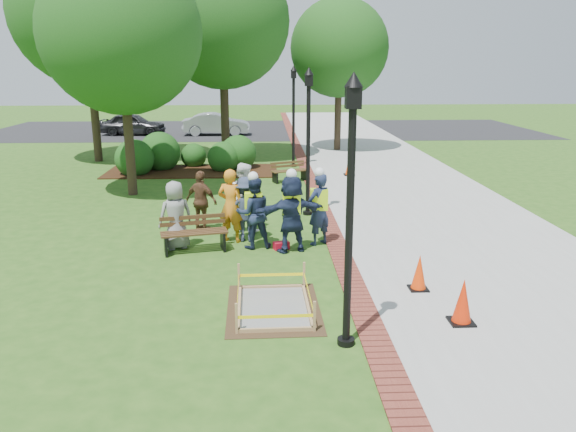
{
  "coord_description": "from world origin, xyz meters",
  "views": [
    {
      "loc": [
        -0.04,
        -11.12,
        4.38
      ],
      "look_at": [
        0.5,
        1.2,
        1.0
      ],
      "focal_mm": 35.0,
      "sensor_mm": 36.0,
      "label": 1
    }
  ],
  "objects_px": {
    "cone_front": "(463,302)",
    "lamp_near": "(350,194)",
    "hivis_worker_a": "(291,211)",
    "hivis_worker_b": "(319,207)",
    "wet_concrete_pad": "(273,297)",
    "bench_near": "(195,241)",
    "hivis_worker_c": "(254,211)"
  },
  "relations": [
    {
      "from": "lamp_near",
      "to": "hivis_worker_a",
      "type": "bearing_deg",
      "value": 97.92
    },
    {
      "from": "cone_front",
      "to": "hivis_worker_c",
      "type": "relative_size",
      "value": 0.44
    },
    {
      "from": "wet_concrete_pad",
      "to": "hivis_worker_c",
      "type": "height_order",
      "value": "hivis_worker_c"
    },
    {
      "from": "hivis_worker_a",
      "to": "bench_near",
      "type": "bearing_deg",
      "value": 178.57
    },
    {
      "from": "cone_front",
      "to": "hivis_worker_c",
      "type": "height_order",
      "value": "hivis_worker_c"
    },
    {
      "from": "hivis_worker_a",
      "to": "hivis_worker_c",
      "type": "relative_size",
      "value": 1.06
    },
    {
      "from": "bench_near",
      "to": "cone_front",
      "type": "xyz_separation_m",
      "value": [
        5.07,
        -4.07,
        0.13
      ]
    },
    {
      "from": "cone_front",
      "to": "hivis_worker_c",
      "type": "xyz_separation_m",
      "value": [
        -3.65,
        4.32,
        0.54
      ]
    },
    {
      "from": "hivis_worker_b",
      "to": "hivis_worker_c",
      "type": "xyz_separation_m",
      "value": [
        -1.6,
        -0.2,
        -0.02
      ]
    },
    {
      "from": "wet_concrete_pad",
      "to": "hivis_worker_a",
      "type": "height_order",
      "value": "hivis_worker_a"
    },
    {
      "from": "cone_front",
      "to": "hivis_worker_a",
      "type": "bearing_deg",
      "value": 124.43
    },
    {
      "from": "wet_concrete_pad",
      "to": "hivis_worker_b",
      "type": "relative_size",
      "value": 1.2
    },
    {
      "from": "cone_front",
      "to": "hivis_worker_a",
      "type": "distance_m",
      "value": 4.9
    },
    {
      "from": "hivis_worker_a",
      "to": "hivis_worker_b",
      "type": "height_order",
      "value": "hivis_worker_a"
    },
    {
      "from": "bench_near",
      "to": "hivis_worker_c",
      "type": "xyz_separation_m",
      "value": [
        1.42,
        0.24,
        0.67
      ]
    },
    {
      "from": "wet_concrete_pad",
      "to": "bench_near",
      "type": "relative_size",
      "value": 1.42
    },
    {
      "from": "cone_front",
      "to": "lamp_near",
      "type": "xyz_separation_m",
      "value": [
        -2.1,
        -0.64,
        2.08
      ]
    },
    {
      "from": "wet_concrete_pad",
      "to": "bench_near",
      "type": "xyz_separation_m",
      "value": [
        -1.82,
        3.33,
        0.04
      ]
    },
    {
      "from": "cone_front",
      "to": "hivis_worker_c",
      "type": "distance_m",
      "value": 5.68
    },
    {
      "from": "bench_near",
      "to": "hivis_worker_a",
      "type": "height_order",
      "value": "hivis_worker_a"
    },
    {
      "from": "cone_front",
      "to": "lamp_near",
      "type": "relative_size",
      "value": 0.19
    },
    {
      "from": "lamp_near",
      "to": "wet_concrete_pad",
      "type": "bearing_deg",
      "value": 129.37
    },
    {
      "from": "lamp_near",
      "to": "hivis_worker_a",
      "type": "distance_m",
      "value": 4.93
    },
    {
      "from": "wet_concrete_pad",
      "to": "lamp_near",
      "type": "height_order",
      "value": "lamp_near"
    },
    {
      "from": "hivis_worker_b",
      "to": "lamp_near",
      "type": "bearing_deg",
      "value": -90.57
    },
    {
      "from": "wet_concrete_pad",
      "to": "lamp_near",
      "type": "bearing_deg",
      "value": -50.63
    },
    {
      "from": "bench_near",
      "to": "hivis_worker_b",
      "type": "bearing_deg",
      "value": 8.3
    },
    {
      "from": "wet_concrete_pad",
      "to": "cone_front",
      "type": "bearing_deg",
      "value": -12.96
    },
    {
      "from": "hivis_worker_a",
      "to": "hivis_worker_c",
      "type": "bearing_deg",
      "value": 161.43
    },
    {
      "from": "cone_front",
      "to": "lamp_near",
      "type": "distance_m",
      "value": 3.03
    },
    {
      "from": "cone_front",
      "to": "wet_concrete_pad",
      "type": "bearing_deg",
      "value": 167.04
    },
    {
      "from": "lamp_near",
      "to": "hivis_worker_b",
      "type": "relative_size",
      "value": 2.19
    }
  ]
}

